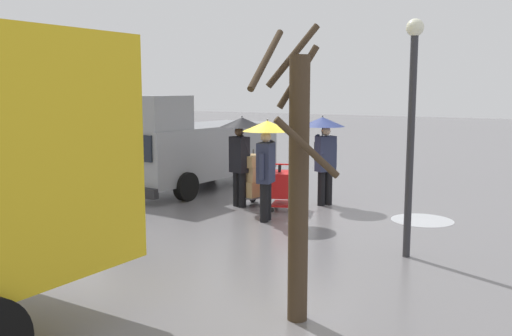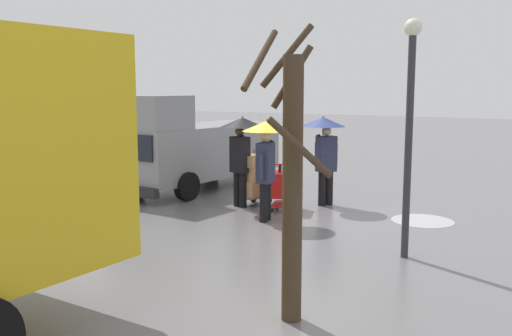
{
  "view_description": "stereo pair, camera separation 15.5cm",
  "coord_description": "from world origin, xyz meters",
  "px_view_note": "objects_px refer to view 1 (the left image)",
  "views": [
    {
      "loc": [
        -5.59,
        11.03,
        2.77
      ],
      "look_at": [
        0.65,
        0.69,
        1.05
      ],
      "focal_mm": 39.2,
      "sensor_mm": 36.0,
      "label": 1
    },
    {
      "loc": [
        -5.73,
        10.95,
        2.77
      ],
      "look_at": [
        0.65,
        0.69,
        1.05
      ],
      "focal_mm": 39.2,
      "sensor_mm": 36.0,
      "label": 2
    }
  ],
  "objects_px": {
    "shopping_cart_vendor": "(283,185)",
    "pedestrian_white_side": "(267,146)",
    "bare_tree_near": "(297,179)",
    "cargo_van_parked_right": "(191,147)",
    "hand_dolly_boxes": "(253,177)",
    "street_lamp": "(412,114)",
    "pedestrian_black_side": "(241,140)",
    "pedestrian_pink_side": "(324,140)"
  },
  "relations": [
    {
      "from": "shopping_cart_vendor",
      "to": "bare_tree_near",
      "type": "xyz_separation_m",
      "value": [
        -3.07,
        5.35,
        1.15
      ]
    },
    {
      "from": "cargo_van_parked_right",
      "to": "hand_dolly_boxes",
      "type": "bearing_deg",
      "value": 158.67
    },
    {
      "from": "street_lamp",
      "to": "cargo_van_parked_right",
      "type": "bearing_deg",
      "value": -24.8
    },
    {
      "from": "cargo_van_parked_right",
      "to": "pedestrian_black_side",
      "type": "bearing_deg",
      "value": 152.08
    },
    {
      "from": "hand_dolly_boxes",
      "to": "shopping_cart_vendor",
      "type": "bearing_deg",
      "value": 176.3
    },
    {
      "from": "shopping_cart_vendor",
      "to": "pedestrian_white_side",
      "type": "xyz_separation_m",
      "value": [
        -0.2,
        1.1,
        1.02
      ]
    },
    {
      "from": "cargo_van_parked_right",
      "to": "shopping_cart_vendor",
      "type": "relative_size",
      "value": 5.21
    },
    {
      "from": "pedestrian_white_side",
      "to": "hand_dolly_boxes",
      "type": "bearing_deg",
      "value": -47.6
    },
    {
      "from": "cargo_van_parked_right",
      "to": "pedestrian_white_side",
      "type": "xyz_separation_m",
      "value": [
        -3.66,
        2.17,
        0.41
      ]
    },
    {
      "from": "pedestrian_pink_side",
      "to": "pedestrian_white_side",
      "type": "bearing_deg",
      "value": 79.58
    },
    {
      "from": "hand_dolly_boxes",
      "to": "pedestrian_white_side",
      "type": "distance_m",
      "value": 1.8
    },
    {
      "from": "shopping_cart_vendor",
      "to": "bare_tree_near",
      "type": "distance_m",
      "value": 6.28
    },
    {
      "from": "pedestrian_black_side",
      "to": "pedestrian_pink_side",
      "type": "bearing_deg",
      "value": -143.21
    },
    {
      "from": "shopping_cart_vendor",
      "to": "street_lamp",
      "type": "xyz_separation_m",
      "value": [
        -3.48,
        2.14,
        1.8
      ]
    },
    {
      "from": "cargo_van_parked_right",
      "to": "pedestrian_white_side",
      "type": "distance_m",
      "value": 4.27
    },
    {
      "from": "street_lamp",
      "to": "hand_dolly_boxes",
      "type": "bearing_deg",
      "value": -26.8
    },
    {
      "from": "pedestrian_pink_side",
      "to": "bare_tree_near",
      "type": "distance_m",
      "value": 6.77
    },
    {
      "from": "pedestrian_white_side",
      "to": "street_lamp",
      "type": "bearing_deg",
      "value": 162.47
    },
    {
      "from": "pedestrian_pink_side",
      "to": "pedestrian_black_side",
      "type": "relative_size",
      "value": 1.0
    },
    {
      "from": "pedestrian_white_side",
      "to": "pedestrian_black_side",
      "type": "bearing_deg",
      "value": -35.96
    },
    {
      "from": "hand_dolly_boxes",
      "to": "pedestrian_black_side",
      "type": "distance_m",
      "value": 0.95
    },
    {
      "from": "pedestrian_pink_side",
      "to": "pedestrian_white_side",
      "type": "xyz_separation_m",
      "value": [
        0.38,
        2.04,
        0.01
      ]
    },
    {
      "from": "hand_dolly_boxes",
      "to": "cargo_van_parked_right",
      "type": "bearing_deg",
      "value": -21.33
    },
    {
      "from": "pedestrian_black_side",
      "to": "hand_dolly_boxes",
      "type": "bearing_deg",
      "value": -115.69
    },
    {
      "from": "hand_dolly_boxes",
      "to": "pedestrian_black_side",
      "type": "bearing_deg",
      "value": 64.31
    },
    {
      "from": "hand_dolly_boxes",
      "to": "bare_tree_near",
      "type": "height_order",
      "value": "bare_tree_near"
    },
    {
      "from": "pedestrian_pink_side",
      "to": "pedestrian_white_side",
      "type": "distance_m",
      "value": 2.07
    },
    {
      "from": "cargo_van_parked_right",
      "to": "bare_tree_near",
      "type": "xyz_separation_m",
      "value": [
        -6.53,
        6.42,
        0.54
      ]
    },
    {
      "from": "hand_dolly_boxes",
      "to": "street_lamp",
      "type": "distance_m",
      "value": 5.14
    },
    {
      "from": "hand_dolly_boxes",
      "to": "street_lamp",
      "type": "bearing_deg",
      "value": 153.2
    },
    {
      "from": "pedestrian_black_side",
      "to": "bare_tree_near",
      "type": "bearing_deg",
      "value": 128.48
    },
    {
      "from": "pedestrian_white_side",
      "to": "bare_tree_near",
      "type": "xyz_separation_m",
      "value": [
        -2.87,
        4.25,
        0.14
      ]
    },
    {
      "from": "shopping_cart_vendor",
      "to": "hand_dolly_boxes",
      "type": "xyz_separation_m",
      "value": [
        0.86,
        -0.06,
        0.12
      ]
    },
    {
      "from": "shopping_cart_vendor",
      "to": "bare_tree_near",
      "type": "bearing_deg",
      "value": 119.86
    },
    {
      "from": "cargo_van_parked_right",
      "to": "pedestrian_black_side",
      "type": "height_order",
      "value": "cargo_van_parked_right"
    },
    {
      "from": "cargo_van_parked_right",
      "to": "pedestrian_black_side",
      "type": "relative_size",
      "value": 2.53
    },
    {
      "from": "pedestrian_white_side",
      "to": "bare_tree_near",
      "type": "distance_m",
      "value": 5.13
    },
    {
      "from": "shopping_cart_vendor",
      "to": "pedestrian_white_side",
      "type": "bearing_deg",
      "value": 100.24
    },
    {
      "from": "cargo_van_parked_right",
      "to": "hand_dolly_boxes",
      "type": "height_order",
      "value": "cargo_van_parked_right"
    },
    {
      "from": "shopping_cart_vendor",
      "to": "hand_dolly_boxes",
      "type": "height_order",
      "value": "hand_dolly_boxes"
    },
    {
      "from": "bare_tree_near",
      "to": "hand_dolly_boxes",
      "type": "bearing_deg",
      "value": -54.0
    },
    {
      "from": "shopping_cart_vendor",
      "to": "pedestrian_pink_side",
      "type": "height_order",
      "value": "pedestrian_pink_side"
    }
  ]
}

